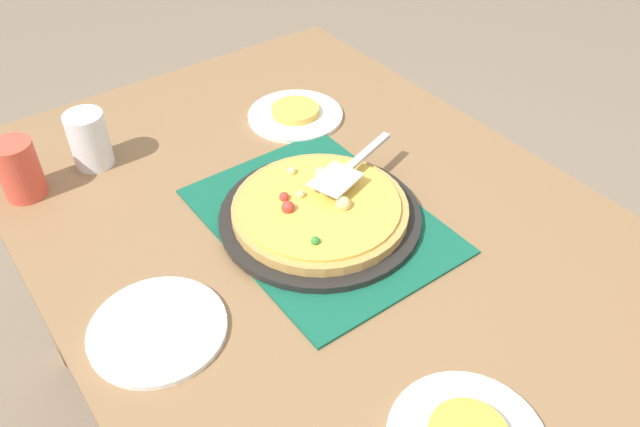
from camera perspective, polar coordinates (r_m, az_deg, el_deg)
dining_table at (r=1.28m, az=0.00°, el=-4.37°), size 1.40×1.00×0.75m
placemat at (r=1.20m, az=0.00°, el=-0.61°), size 0.48×0.36×0.01m
pizza_pan at (r=1.20m, az=0.00°, el=-0.25°), size 0.38×0.38×0.01m
pizza at (r=1.19m, az=-0.01°, el=0.50°), size 0.33×0.33×0.05m
plate_near_left at (r=1.50m, az=-2.22°, el=8.76°), size 0.22×0.22×0.01m
plate_side at (r=1.05m, az=-14.32°, el=-10.00°), size 0.22×0.22×0.01m
served_slice_left at (r=1.49m, az=-2.23°, el=9.19°), size 0.11×0.11×0.02m
cup_far at (r=1.40m, az=-19.95°, el=6.22°), size 0.08×0.08×0.12m
cup_corner at (r=1.36m, az=-25.33°, el=3.58°), size 0.08×0.08×0.12m
pizza_server at (r=1.23m, az=2.68°, el=4.17°), size 0.11×0.23×0.01m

